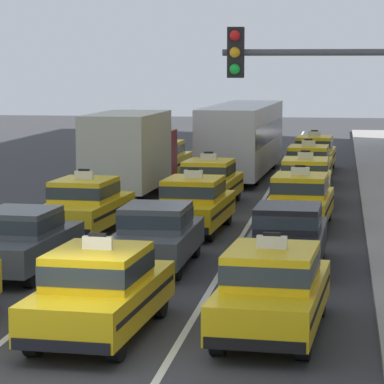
{
  "coord_description": "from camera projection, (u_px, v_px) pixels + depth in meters",
  "views": [
    {
      "loc": [
        4.46,
        -15.78,
        5.02
      ],
      "look_at": [
        0.13,
        12.96,
        1.3
      ],
      "focal_mm": 93.39,
      "sensor_mm": 36.0,
      "label": 1
    }
  ],
  "objects": [
    {
      "name": "ground_plane",
      "position": [
        70.0,
        365.0,
        16.77
      ],
      "size": [
        160.0,
        160.0,
        0.0
      ],
      "primitive_type": "plane",
      "color": "#353538"
    },
    {
      "name": "lane_stripe_left_center",
      "position": [
        174.0,
        202.0,
        36.62
      ],
      "size": [
        0.14,
        80.0,
        0.01
      ],
      "primitive_type": "cube",
      "color": "silver",
      "rests_on": "ground"
    },
    {
      "name": "lane_stripe_center_right",
      "position": [
        261.0,
        204.0,
        36.15
      ],
      "size": [
        0.14,
        80.0,
        0.01
      ],
      "primitive_type": "cube",
      "color": "silver",
      "rests_on": "ground"
    },
    {
      "name": "sedan_left_second",
      "position": [
        22.0,
        239.0,
        23.99
      ],
      "size": [
        1.99,
        4.39,
        1.58
      ],
      "color": "black",
      "rests_on": "ground"
    },
    {
      "name": "taxi_left_third",
      "position": [
        85.0,
        205.0,
        29.67
      ],
      "size": [
        2.07,
        4.66,
        1.96
      ],
      "color": "black",
      "rests_on": "ground"
    },
    {
      "name": "box_truck_left_fourth",
      "position": [
        131.0,
        152.0,
        37.17
      ],
      "size": [
        2.43,
        7.01,
        3.27
      ],
      "color": "black",
      "rests_on": "ground"
    },
    {
      "name": "taxi_left_fifth",
      "position": [
        163.0,
        158.0,
        44.27
      ],
      "size": [
        1.93,
        4.61,
        1.96
      ],
      "color": "black",
      "rests_on": "ground"
    },
    {
      "name": "taxi_center_nearest",
      "position": [
        100.0,
        290.0,
        18.46
      ],
      "size": [
        2.06,
        4.65,
        1.96
      ],
      "color": "black",
      "rests_on": "ground"
    },
    {
      "name": "sedan_center_second",
      "position": [
        157.0,
        234.0,
        24.75
      ],
      "size": [
        1.8,
        4.32,
        1.58
      ],
      "color": "black",
      "rests_on": "ground"
    },
    {
      "name": "taxi_center_third",
      "position": [
        194.0,
        203.0,
        29.94
      ],
      "size": [
        2.01,
        4.64,
        1.96
      ],
      "color": "black",
      "rests_on": "ground"
    },
    {
      "name": "taxi_center_fourth",
      "position": [
        209.0,
        182.0,
        35.47
      ],
      "size": [
        2.02,
        4.64,
        1.96
      ],
      "color": "black",
      "rests_on": "ground"
    },
    {
      "name": "bus_center_fifth",
      "position": [
        243.0,
        136.0,
        45.0
      ],
      "size": [
        2.91,
        11.28,
        3.22
      ],
      "color": "black",
      "rests_on": "ground"
    },
    {
      "name": "taxi_center_sixth",
      "position": [
        256.0,
        142.0,
        53.53
      ],
      "size": [
        1.83,
        4.57,
        1.96
      ],
      "color": "black",
      "rests_on": "ground"
    },
    {
      "name": "taxi_right_nearest",
      "position": [
        272.0,
        289.0,
        18.52
      ],
      "size": [
        2.08,
        4.66,
        1.96
      ],
      "color": "black",
      "rests_on": "ground"
    },
    {
      "name": "sedan_right_second",
      "position": [
        288.0,
        234.0,
        24.67
      ],
      "size": [
        1.86,
        4.34,
        1.58
      ],
      "color": "black",
      "rests_on": "ground"
    },
    {
      "name": "taxi_right_third",
      "position": [
        300.0,
        200.0,
        30.78
      ],
      "size": [
        2.02,
        4.64,
        1.96
      ],
      "color": "black",
      "rests_on": "ground"
    },
    {
      "name": "taxi_right_fourth",
      "position": [
        305.0,
        180.0,
        36.01
      ],
      "size": [
        1.82,
        4.56,
        1.96
      ],
      "color": "black",
      "rests_on": "ground"
    },
    {
      "name": "taxi_right_fifth",
      "position": [
        308.0,
        164.0,
        41.61
      ],
      "size": [
        1.96,
        4.62,
        1.96
      ],
      "color": "black",
      "rests_on": "ground"
    },
    {
      "name": "taxi_right_sixth",
      "position": [
        314.0,
        153.0,
        47.11
      ],
      "size": [
        1.99,
        4.63,
        1.96
      ],
      "color": "black",
      "rests_on": "ground"
    },
    {
      "name": "traffic_light_pole",
      "position": [
        344.0,
        145.0,
        14.97
      ],
      "size": [
        2.87,
        0.33,
        5.58
      ],
      "color": "#47474C",
      "rests_on": "ground"
    }
  ]
}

